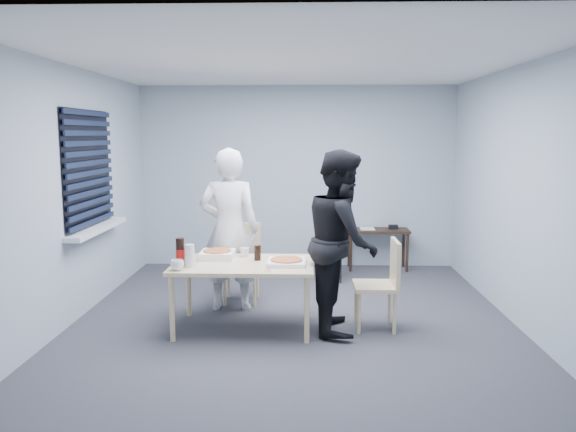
{
  "coord_description": "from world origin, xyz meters",
  "views": [
    {
      "loc": [
        0.12,
        -5.6,
        1.91
      ],
      "look_at": [
        -0.06,
        0.1,
        1.08
      ],
      "focal_mm": 35.0,
      "sensor_mm": 36.0,
      "label": 1
    }
  ],
  "objects_px": {
    "chair_right": "(384,278)",
    "person_white": "(229,230)",
    "backpack": "(330,228)",
    "dining_table": "(243,269)",
    "person_black": "(342,241)",
    "soda_bottle": "(180,253)",
    "side_table": "(378,235)",
    "mug_b": "(245,252)",
    "chair_far": "(242,256)",
    "mug_a": "(177,265)",
    "stool": "(330,253)"
  },
  "relations": [
    {
      "from": "chair_right",
      "to": "person_white",
      "type": "distance_m",
      "value": 1.74
    },
    {
      "from": "stool",
      "to": "mug_b",
      "type": "height_order",
      "value": "mug_b"
    },
    {
      "from": "dining_table",
      "to": "backpack",
      "type": "relative_size",
      "value": 3.05
    },
    {
      "from": "chair_right",
      "to": "mug_a",
      "type": "bearing_deg",
      "value": -169.46
    },
    {
      "from": "dining_table",
      "to": "side_table",
      "type": "height_order",
      "value": "dining_table"
    },
    {
      "from": "chair_right",
      "to": "backpack",
      "type": "height_order",
      "value": "backpack"
    },
    {
      "from": "chair_far",
      "to": "soda_bottle",
      "type": "xyz_separation_m",
      "value": [
        -0.46,
        -1.13,
        0.28
      ]
    },
    {
      "from": "backpack",
      "to": "soda_bottle",
      "type": "relative_size",
      "value": 1.66
    },
    {
      "from": "person_black",
      "to": "stool",
      "type": "height_order",
      "value": "person_black"
    },
    {
      "from": "dining_table",
      "to": "stool",
      "type": "xyz_separation_m",
      "value": [
        0.93,
        1.87,
        -0.23
      ]
    },
    {
      "from": "side_table",
      "to": "mug_b",
      "type": "bearing_deg",
      "value": -126.3
    },
    {
      "from": "side_table",
      "to": "mug_b",
      "type": "xyz_separation_m",
      "value": [
        -1.65,
        -2.25,
        0.21
      ]
    },
    {
      "from": "person_white",
      "to": "side_table",
      "type": "relative_size",
      "value": 2.04
    },
    {
      "from": "side_table",
      "to": "mug_a",
      "type": "xyz_separation_m",
      "value": [
        -2.21,
        -2.86,
        0.22
      ]
    },
    {
      "from": "person_white",
      "to": "person_black",
      "type": "bearing_deg",
      "value": 152.7
    },
    {
      "from": "chair_far",
      "to": "soda_bottle",
      "type": "bearing_deg",
      "value": -111.97
    },
    {
      "from": "chair_right",
      "to": "person_black",
      "type": "height_order",
      "value": "person_black"
    },
    {
      "from": "person_white",
      "to": "chair_far",
      "type": "bearing_deg",
      "value": -104.34
    },
    {
      "from": "dining_table",
      "to": "person_white",
      "type": "relative_size",
      "value": 0.77
    },
    {
      "from": "stool",
      "to": "mug_a",
      "type": "bearing_deg",
      "value": -124.5
    },
    {
      "from": "mug_a",
      "to": "side_table",
      "type": "bearing_deg",
      "value": 52.28
    },
    {
      "from": "person_white",
      "to": "dining_table",
      "type": "bearing_deg",
      "value": 109.16
    },
    {
      "from": "dining_table",
      "to": "mug_b",
      "type": "relative_size",
      "value": 13.67
    },
    {
      "from": "chair_right",
      "to": "backpack",
      "type": "xyz_separation_m",
      "value": [
        -0.45,
        1.82,
        0.19
      ]
    },
    {
      "from": "stool",
      "to": "mug_a",
      "type": "relative_size",
      "value": 3.92
    },
    {
      "from": "backpack",
      "to": "soda_bottle",
      "type": "height_order",
      "value": "soda_bottle"
    },
    {
      "from": "stool",
      "to": "backpack",
      "type": "bearing_deg",
      "value": -90.0
    },
    {
      "from": "person_black",
      "to": "stool",
      "type": "bearing_deg",
      "value": 0.84
    },
    {
      "from": "chair_far",
      "to": "person_black",
      "type": "distance_m",
      "value": 1.5
    },
    {
      "from": "side_table",
      "to": "backpack",
      "type": "distance_m",
      "value": 1.0
    },
    {
      "from": "stool",
      "to": "soda_bottle",
      "type": "bearing_deg",
      "value": -126.9
    },
    {
      "from": "stool",
      "to": "dining_table",
      "type": "bearing_deg",
      "value": -116.46
    },
    {
      "from": "side_table",
      "to": "chair_right",
      "type": "bearing_deg",
      "value": -95.84
    },
    {
      "from": "side_table",
      "to": "mug_b",
      "type": "distance_m",
      "value": 2.8
    },
    {
      "from": "chair_far",
      "to": "chair_right",
      "type": "height_order",
      "value": "same"
    },
    {
      "from": "person_white",
      "to": "side_table",
      "type": "height_order",
      "value": "person_white"
    },
    {
      "from": "mug_a",
      "to": "mug_b",
      "type": "bearing_deg",
      "value": 47.49
    },
    {
      "from": "backpack",
      "to": "mug_a",
      "type": "xyz_separation_m",
      "value": [
        -1.51,
        -2.18,
        0.01
      ]
    },
    {
      "from": "chair_right",
      "to": "person_white",
      "type": "relative_size",
      "value": 0.5
    },
    {
      "from": "chair_right",
      "to": "soda_bottle",
      "type": "height_order",
      "value": "soda_bottle"
    },
    {
      "from": "chair_right",
      "to": "person_black",
      "type": "xyz_separation_m",
      "value": [
        -0.42,
        -0.02,
        0.37
      ]
    },
    {
      "from": "dining_table",
      "to": "side_table",
      "type": "relative_size",
      "value": 1.58
    },
    {
      "from": "backpack",
      "to": "dining_table",
      "type": "bearing_deg",
      "value": -115.97
    },
    {
      "from": "mug_b",
      "to": "soda_bottle",
      "type": "xyz_separation_m",
      "value": [
        -0.57,
        -0.44,
        0.08
      ]
    },
    {
      "from": "chair_far",
      "to": "stool",
      "type": "height_order",
      "value": "chair_far"
    },
    {
      "from": "mug_a",
      "to": "person_white",
      "type": "bearing_deg",
      "value": 69.36
    },
    {
      "from": "person_white",
      "to": "person_black",
      "type": "distance_m",
      "value": 1.33
    },
    {
      "from": "dining_table",
      "to": "soda_bottle",
      "type": "xyz_separation_m",
      "value": [
        -0.58,
        -0.15,
        0.19
      ]
    },
    {
      "from": "person_black",
      "to": "soda_bottle",
      "type": "relative_size",
      "value": 6.57
    },
    {
      "from": "dining_table",
      "to": "side_table",
      "type": "distance_m",
      "value": 3.03
    }
  ]
}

